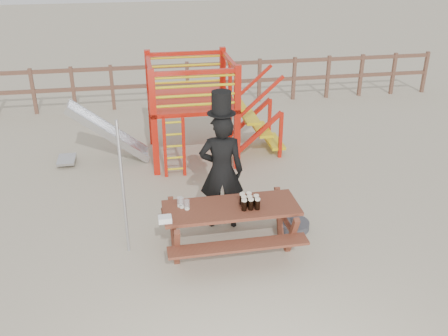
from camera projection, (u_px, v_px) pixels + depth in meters
ground at (209, 252)px, 7.44m from camera, size 60.00×60.00×0.00m
back_fence at (169, 80)px, 13.35m from camera, size 15.09×0.09×1.20m
playground_fort at (188, 108)px, 10.19m from camera, size 4.71×1.84×2.10m
picnic_table at (231, 223)px, 7.27m from camera, size 1.96×1.36×0.76m
man_with_hat at (222, 169)px, 7.72m from camera, size 0.75×0.55×2.24m
metal_pole at (123, 189)px, 7.03m from camera, size 0.05×0.05×2.07m
parasol_base at (293, 225)px, 8.00m from camera, size 0.51×0.51×0.22m
paper_bag at (165, 219)px, 6.76m from camera, size 0.18×0.14×0.08m
stout_pints at (249, 201)px, 7.11m from camera, size 0.27×0.27×0.17m
empty_glasses at (183, 204)px, 7.09m from camera, size 0.17×0.17×0.15m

